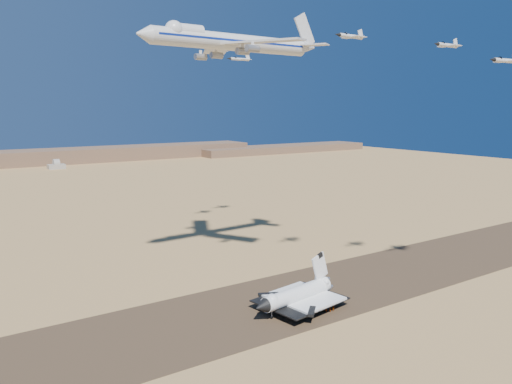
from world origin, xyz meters
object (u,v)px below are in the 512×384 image
chase_jet_c (505,60)px  chase_jet_e (239,59)px  crew_b (333,308)px  carrier_747 (228,42)px  crew_a (330,310)px  chase_jet_b (447,45)px  chase_jet_a (350,36)px  chase_jet_d (216,51)px  shuttle (296,296)px  crew_c (326,310)px

chase_jet_c → chase_jet_e: 139.28m
chase_jet_e → crew_b: bearing=-107.6°
carrier_747 → crew_a: carrier_747 is taller
chase_jet_b → chase_jet_a: bearing=133.3°
carrier_747 → chase_jet_e: (43.06, 60.90, 0.30)m
chase_jet_a → carrier_747: bearing=120.9°
chase_jet_a → chase_jet_d: (-5.64, 89.73, 2.65)m
chase_jet_e → chase_jet_d: bearing=-154.7°
chase_jet_e → shuttle: bearing=-113.6°
chase_jet_c → carrier_747: bearing=133.6°
carrier_747 → chase_jet_a: (28.56, -39.19, -0.15)m
shuttle → chase_jet_e: (41.98, 105.36, 92.35)m
chase_jet_a → crew_b: bearing=-147.1°
chase_jet_a → chase_jet_e: bearing=76.6°
chase_jet_a → chase_jet_c: bearing=-48.6°
shuttle → chase_jet_d: 135.81m
chase_jet_d → chase_jet_a: bearing=-94.7°
chase_jet_d → crew_b: bearing=-104.9°
crew_c → chase_jet_e: bearing=-55.3°
crew_a → crew_c: (-1.39, 0.51, 0.01)m
crew_c → chase_jet_b: size_ratio=0.11×
shuttle → chase_jet_d: bearing=68.2°
crew_b → chase_jet_d: (11.85, 103.45, 98.58)m
crew_b → chase_jet_c: 105.73m
crew_b → chase_jet_a: size_ratio=0.12×
crew_c → chase_jet_c: (59.33, -23.27, 86.60)m
crew_b → crew_c: size_ratio=1.13×
chase_jet_c → chase_jet_b: bearing=138.8°
crew_a → chase_jet_a: 98.92m
chase_jet_a → chase_jet_b: chase_jet_a is taller
carrier_747 → chase_jet_b: bearing=-52.3°
crew_b → chase_jet_d: size_ratio=0.13×
crew_b → chase_jet_e: 152.52m
crew_c → chase_jet_d: bearing=-46.3°
crew_a → chase_jet_d: 143.77m
shuttle → crew_b: (10.00, -8.44, -4.03)m
shuttle → carrier_747: size_ratio=0.45×
shuttle → chase_jet_d: size_ratio=2.70×
carrier_747 → crew_a: size_ratio=53.15×
crew_a → chase_jet_a: bearing=-63.5°
crew_a → carrier_747: bearing=0.5°
carrier_747 → chase_jet_e: size_ratio=5.59×
chase_jet_a → chase_jet_e: chase_jet_e is taller
chase_jet_c → chase_jet_e: size_ratio=1.05×
crew_b → crew_c: crew_b is taller
shuttle → chase_jet_b: chase_jet_b is taller
crew_b → chase_jet_d: bearing=-8.5°
carrier_747 → chase_jet_d: bearing=63.0°
chase_jet_c → chase_jet_d: bearing=111.4°
shuttle → chase_jet_d: (21.85, 95.01, 94.56)m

